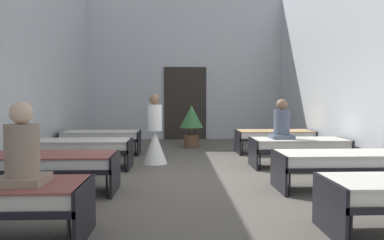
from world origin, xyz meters
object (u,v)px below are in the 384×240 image
(bed_right_row_3, at_px, (274,136))
(patient_seated_primary, at_px, (282,124))
(patient_seated_secondary, at_px, (22,154))
(potted_plant, at_px, (191,121))
(bed_left_row_1, at_px, (51,163))
(nurse_near_aisle, at_px, (155,139))
(bed_right_row_1, at_px, (339,161))
(bed_right_row_2, at_px, (299,145))
(bed_left_row_3, at_px, (101,137))
(bed_left_row_2, at_px, (82,147))

(bed_right_row_3, height_order, patient_seated_primary, patient_seated_primary)
(bed_right_row_3, distance_m, patient_seated_secondary, 6.98)
(patient_seated_primary, distance_m, patient_seated_secondary, 5.29)
(potted_plant, bearing_deg, patient_seated_primary, -61.07)
(bed_left_row_1, height_order, nurse_near_aisle, nurse_near_aisle)
(bed_right_row_1, distance_m, patient_seated_primary, 2.01)
(bed_right_row_3, relative_size, potted_plant, 1.60)
(bed_right_row_1, bearing_deg, bed_left_row_1, 180.00)
(nurse_near_aisle, xyz_separation_m, patient_seated_primary, (2.57, -0.48, 0.34))
(bed_left_row_1, relative_size, bed_right_row_2, 1.00)
(bed_left_row_1, xyz_separation_m, bed_right_row_1, (4.31, 0.00, 0.00))
(bed_left_row_1, xyz_separation_m, patient_seated_primary, (3.96, 1.93, 0.43))
(bed_left_row_3, bearing_deg, potted_plant, 27.46)
(potted_plant, bearing_deg, bed_right_row_3, -30.13)
(bed_right_row_2, bearing_deg, potted_plant, 123.46)
(bed_right_row_2, bearing_deg, patient_seated_secondary, -135.95)
(bed_left_row_3, height_order, bed_right_row_3, same)
(patient_seated_primary, bearing_deg, bed_right_row_1, -79.72)
(patient_seated_primary, bearing_deg, bed_right_row_2, -4.75)
(bed_left_row_1, relative_size, patient_seated_primary, 2.38)
(bed_left_row_1, distance_m, bed_left_row_2, 1.90)
(patient_seated_primary, bearing_deg, nurse_near_aisle, 169.32)
(bed_right_row_2, bearing_deg, patient_seated_primary, 175.25)
(bed_right_row_2, relative_size, patient_seated_primary, 2.38)
(bed_right_row_1, xyz_separation_m, potted_plant, (-2.04, 4.98, 0.30))
(bed_left_row_3, xyz_separation_m, bed_right_row_3, (4.31, 0.00, 0.00))
(bed_left_row_1, bearing_deg, bed_right_row_3, 41.39)
(bed_left_row_2, distance_m, bed_left_row_3, 1.90)
(bed_left_row_2, distance_m, potted_plant, 3.84)
(bed_right_row_3, bearing_deg, bed_left_row_2, -156.22)
(bed_left_row_2, relative_size, bed_right_row_2, 1.00)
(bed_right_row_1, xyz_separation_m, bed_right_row_2, (0.00, 1.90, 0.00))
(bed_left_row_2, bearing_deg, bed_left_row_1, -90.00)
(bed_left_row_2, bearing_deg, bed_right_row_1, -23.78)
(bed_left_row_1, bearing_deg, potted_plant, 65.46)
(patient_seated_primary, xyz_separation_m, patient_seated_secondary, (-3.61, -3.86, 0.00))
(bed_left_row_3, bearing_deg, bed_left_row_1, -90.00)
(patient_seated_secondary, bearing_deg, bed_right_row_3, 55.35)
(bed_right_row_2, relative_size, potted_plant, 1.60)
(bed_right_row_2, bearing_deg, bed_right_row_1, -90.00)
(patient_seated_primary, bearing_deg, bed_left_row_1, -154.04)
(potted_plant, bearing_deg, bed_right_row_2, -56.54)
(nurse_near_aisle, xyz_separation_m, potted_plant, (0.88, 2.57, 0.21))
(bed_left_row_1, relative_size, nurse_near_aisle, 1.28)
(bed_left_row_3, bearing_deg, bed_right_row_3, 0.00)
(bed_right_row_1, height_order, bed_left_row_3, same)
(bed_left_row_1, relative_size, bed_right_row_1, 1.00)
(bed_left_row_1, height_order, bed_right_row_2, same)
(nurse_near_aisle, bearing_deg, bed_left_row_3, 171.51)
(bed_left_row_2, height_order, patient_seated_secondary, patient_seated_secondary)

